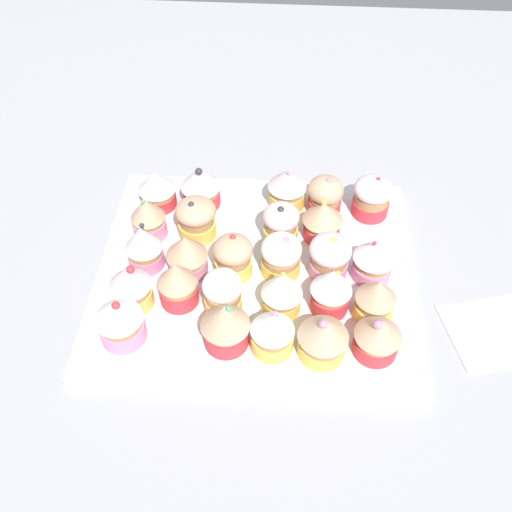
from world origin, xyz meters
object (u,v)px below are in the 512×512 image
(cupcake_0, at_px, (372,197))
(cupcake_8, at_px, (148,217))
(cupcake_11, at_px, (281,257))
(cupcake_17, at_px, (282,291))
(cupcake_5, at_px, (322,219))
(cupcake_24, at_px, (225,324))
(cupcake_7, at_px, (196,218))
(cupcake_19, at_px, (177,282))
(cupcake_2, at_px, (287,187))
(cupcake_10, at_px, (330,257))
(cupcake_23, at_px, (272,331))
(cupcake_1, at_px, (325,195))
(cupcake_16, at_px, (331,289))
(cupcake_22, at_px, (323,337))
(cupcake_13, at_px, (187,254))
(cupcake_18, at_px, (223,293))
(cupcake_15, at_px, (376,299))
(cupcake_3, at_px, (201,185))
(napkin, at_px, (503,329))
(cupcake_4, at_px, (157,188))
(cupcake_21, at_px, (378,335))
(cupcake_9, at_px, (374,261))
(cupcake_20, at_px, (131,285))
(baking_tray, at_px, (256,272))
(cupcake_14, at_px, (144,244))
(cupcake_25, at_px, (119,319))
(cupcake_12, at_px, (233,256))
(cupcake_6, at_px, (281,223))

(cupcake_0, relative_size, cupcake_8, 0.93)
(cupcake_11, relative_size, cupcake_17, 0.93)
(cupcake_5, bearing_deg, cupcake_24, 58.00)
(cupcake_7, xyz_separation_m, cupcake_19, (0.01, 0.13, 0.00))
(cupcake_2, height_order, cupcake_10, cupcake_10)
(cupcake_19, bearing_deg, cupcake_23, 152.90)
(cupcake_1, xyz_separation_m, cupcake_8, (0.27, 0.07, 0.00))
(cupcake_2, bearing_deg, cupcake_16, 107.56)
(cupcake_7, xyz_separation_m, cupcake_22, (-0.19, 0.21, 0.00))
(cupcake_5, bearing_deg, cupcake_13, 23.00)
(cupcake_11, distance_m, cupcake_18, 0.11)
(cupcake_15, bearing_deg, cupcake_22, 42.58)
(cupcake_3, relative_size, cupcake_24, 0.95)
(cupcake_8, height_order, napkin, cupcake_8)
(cupcake_4, height_order, cupcake_22, cupcake_22)
(cupcake_13, bearing_deg, cupcake_21, 155.49)
(cupcake_13, bearing_deg, cupcake_8, -44.85)
(cupcake_9, xyz_separation_m, cupcake_20, (0.34, 0.07, 0.00))
(cupcake_16, relative_size, cupcake_21, 1.16)
(cupcake_5, xyz_separation_m, cupcake_22, (0.00, 0.21, 0.00))
(cupcake_13, bearing_deg, cupcake_15, 166.38)
(cupcake_13, xyz_separation_m, cupcake_23, (-0.13, 0.13, -0.00))
(cupcake_7, distance_m, cupcake_19, 0.13)
(cupcake_19, relative_size, cupcake_20, 0.98)
(baking_tray, relative_size, cupcake_15, 6.40)
(baking_tray, distance_m, cupcake_7, 0.12)
(cupcake_3, xyz_separation_m, cupcake_14, (0.07, 0.13, 0.00))
(cupcake_25, bearing_deg, cupcake_24, -179.58)
(cupcake_3, relative_size, cupcake_8, 1.03)
(cupcake_2, relative_size, cupcake_8, 0.98)
(baking_tray, bearing_deg, cupcake_14, -1.66)
(cupcake_20, bearing_deg, cupcake_17, -178.84)
(cupcake_14, height_order, cupcake_21, cupcake_14)
(cupcake_0, xyz_separation_m, cupcake_12, (0.21, 0.14, 0.00))
(cupcake_19, relative_size, cupcake_23, 1.06)
(cupcake_13, distance_m, cupcake_22, 0.24)
(cupcake_6, xyz_separation_m, cupcake_21, (-0.13, 0.19, 0.00))
(cupcake_9, xyz_separation_m, cupcake_17, (0.13, 0.07, 0.00))
(cupcake_16, relative_size, cupcake_20, 1.04)
(cupcake_18, distance_m, cupcake_20, 0.13)
(cupcake_2, xyz_separation_m, cupcake_22, (-0.05, 0.28, 0.00))
(cupcake_24, bearing_deg, baking_tray, -103.56)
(cupcake_1, distance_m, cupcake_6, 0.10)
(cupcake_21, bearing_deg, cupcake_0, -92.24)
(cupcake_13, relative_size, cupcake_24, 0.87)
(cupcake_8, bearing_deg, cupcake_4, -90.76)
(cupcake_21, bearing_deg, cupcake_20, -9.56)
(cupcake_15, xyz_separation_m, cupcake_19, (0.27, -0.01, 0.00))
(cupcake_20, distance_m, napkin, 0.52)
(cupcake_8, height_order, cupcake_21, cupcake_8)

